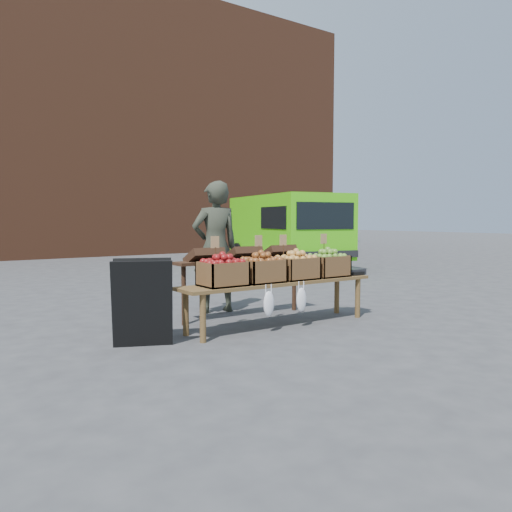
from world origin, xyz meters
TOP-DOWN VIEW (x-y plane):
  - ground at (0.00, 0.00)m, footprint 80.00×80.00m
  - brick_building at (0.00, 15.00)m, footprint 24.00×4.00m
  - delivery_van at (3.70, 6.17)m, footprint 2.90×4.71m
  - vendor at (-1.25, 1.64)m, footprint 0.75×0.56m
  - chalkboard_sign at (-2.86, 0.42)m, footprint 0.70×0.56m
  - back_table at (-1.13, 1.10)m, footprint 2.10×0.44m
  - display_bench at (-1.07, 0.38)m, footprint 2.70×0.56m
  - crate_golden_apples at (-1.90, 0.38)m, footprint 0.50×0.40m
  - crate_russet_pears at (-1.35, 0.38)m, footprint 0.50×0.40m
  - crate_red_apples at (-0.80, 0.38)m, footprint 0.50×0.40m
  - crate_green_apples at (-0.25, 0.38)m, footprint 0.50×0.40m
  - weighing_scale at (0.18, 0.38)m, footprint 0.34×0.30m

SIDE VIEW (x-z plane):
  - ground at x=0.00m, z-range 0.00..0.00m
  - display_bench at x=-1.07m, z-range 0.00..0.57m
  - chalkboard_sign at x=-2.86m, z-range 0.00..0.94m
  - back_table at x=-1.13m, z-range 0.00..1.04m
  - weighing_scale at x=0.18m, z-range 0.57..0.65m
  - crate_golden_apples at x=-1.90m, z-range 0.57..0.85m
  - crate_russet_pears at x=-1.35m, z-range 0.57..0.85m
  - crate_red_apples at x=-0.80m, z-range 0.57..0.85m
  - crate_green_apples at x=-0.25m, z-range 0.57..0.85m
  - vendor at x=-1.25m, z-range 0.00..1.88m
  - delivery_van at x=3.70m, z-range 0.00..1.96m
  - brick_building at x=0.00m, z-range 0.00..10.00m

